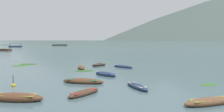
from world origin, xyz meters
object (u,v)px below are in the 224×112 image
Objects in this scene: rowboat_3 at (105,74)px; mooring_buoy at (13,85)px; rowboat_7 at (81,67)px; ferry_1 at (60,45)px; rowboat_4 at (16,98)px; rowboat_6 at (210,102)px; rowboat_10 at (123,66)px; rowboat_5 at (137,86)px; rowboat_0 at (84,93)px; ferry_2 at (0,50)px; ferry_0 at (15,46)px; rowboat_9 at (99,65)px; rowboat_1 at (83,81)px.

mooring_buoy is (-8.33, -6.73, -0.07)m from rowboat_3.
ferry_1 is (-40.23, 126.10, 0.26)m from rowboat_7.
rowboat_6 is (13.92, -0.26, -0.04)m from rowboat_4.
mooring_buoy is at bearing -75.42° from ferry_1.
rowboat_4 is 1.21× the size of rowboat_10.
rowboat_3 is 0.88× the size of rowboat_5.
mooring_buoy reaches higher than rowboat_0.
mooring_buoy is (-2.58, 4.65, -0.11)m from rowboat_4.
ferry_2 is (-49.01, 49.68, 0.30)m from rowboat_10.
rowboat_10 is (-5.93, 19.51, -0.03)m from rowboat_6.
ferry_0 is 0.88× the size of ferry_2.
rowboat_7 is 0.39× the size of ferry_2.
rowboat_0 is at bearing -96.11° from rowboat_3.
ferry_0 is at bearing 121.64° from rowboat_7.
rowboat_7 reaches higher than rowboat_10.
ferry_2 is at bearing 133.27° from rowboat_9.
ferry_0 is at bearing 119.11° from rowboat_0.
ferry_1 is at bearing 107.25° from rowboat_1.
mooring_buoy reaches higher than rowboat_1.
rowboat_3 is at bearing -105.87° from rowboat_10.
rowboat_0 is 0.39× the size of ferry_2.
rowboat_3 is at bearing -79.20° from rowboat_9.
ferry_1 reaches higher than rowboat_0.
ferry_0 is 117.80m from mooring_buoy.
rowboat_0 is 4.83m from rowboat_1.
rowboat_0 is at bearing -100.60° from rowboat_10.
rowboat_6 is 23.75m from rowboat_9.
rowboat_6 is 0.57× the size of ferry_0.
rowboat_1 is 1.36× the size of rowboat_3.
rowboat_1 is 13.34m from rowboat_10.
rowboat_7 is 13.43m from mooring_buoy.
rowboat_6 is 0.50× the size of ferry_2.
rowboat_3 is 74.16m from ferry_2.
ferry_1 is (-42.51, 136.95, 0.26)m from rowboat_1.
ferry_1 reaches higher than rowboat_6.
rowboat_9 is at bearing 79.69° from rowboat_4.
rowboat_3 is 1.11× the size of rowboat_9.
rowboat_10 is 0.32× the size of ferry_1.
rowboat_7 is 0.30× the size of ferry_1.
rowboat_0 is at bearing -55.71° from ferry_2.
rowboat_1 reaches higher than rowboat_3.
rowboat_3 is 0.78× the size of rowboat_4.
rowboat_9 is 129.47m from ferry_1.
rowboat_10 is at bearing -25.93° from rowboat_9.
rowboat_6 is 0.39× the size of ferry_1.
rowboat_0 is 1.01× the size of rowboat_7.
rowboat_1 is 1.19× the size of rowboat_5.
rowboat_4 is 0.39× the size of ferry_1.
rowboat_9 is at bearing -46.73° from ferry_2.
rowboat_7 reaches higher than rowboat_5.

